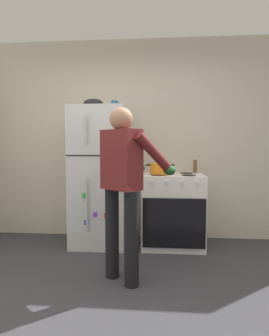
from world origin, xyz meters
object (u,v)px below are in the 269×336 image
(coffee_mug, at_px, (115,104))
(mixing_bowl, at_px, (93,103))
(refrigerator, at_px, (100,176))
(red_pot, at_px, (160,169))
(pepper_mill, at_px, (195,166))
(person_cook, at_px, (125,178))
(stove_range, at_px, (173,210))

(coffee_mug, relative_size, mixing_bowl, 0.45)
(refrigerator, distance_m, mixing_bowl, 0.93)
(red_pot, height_order, coffee_mug, coffee_mug)
(pepper_mill, bearing_deg, person_cook, -123.25)
(pepper_mill, bearing_deg, coffee_mug, -171.81)
(refrigerator, relative_size, mixing_bowl, 7.00)
(pepper_mill, distance_m, mixing_bowl, 1.55)
(stove_range, relative_size, mixing_bowl, 3.66)
(mixing_bowl, bearing_deg, person_cook, -62.81)
(refrigerator, height_order, coffee_mug, coffee_mug)
(person_cook, bearing_deg, refrigerator, 113.47)
(coffee_mug, xyz_separation_m, mixing_bowl, (-0.26, -0.05, 0.01))
(person_cook, relative_size, mixing_bowl, 6.43)
(refrigerator, bearing_deg, person_cook, -66.53)
(pepper_mill, bearing_deg, red_pot, -151.48)
(person_cook, bearing_deg, stove_range, 63.78)
(refrigerator, xyz_separation_m, coffee_mug, (0.18, 0.05, 0.92))
(stove_range, bearing_deg, red_pot, -166.08)
(coffee_mug, bearing_deg, mixing_bowl, -169.22)
(coffee_mug, relative_size, pepper_mill, 0.67)
(refrigerator, xyz_separation_m, person_cook, (0.44, -1.00, 0.09))
(stove_range, distance_m, person_cook, 1.22)
(coffee_mug, bearing_deg, red_pot, -9.75)
(person_cook, bearing_deg, pepper_mill, 56.75)
(coffee_mug, distance_m, pepper_mill, 1.32)
(refrigerator, height_order, person_cook, refrigerator)
(pepper_mill, bearing_deg, refrigerator, -170.71)
(pepper_mill, height_order, mixing_bowl, mixing_bowl)
(red_pot, height_order, mixing_bowl, mixing_bowl)
(stove_range, bearing_deg, refrigerator, 179.38)
(stove_range, bearing_deg, coffee_mug, 175.35)
(red_pot, relative_size, mixing_bowl, 1.41)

